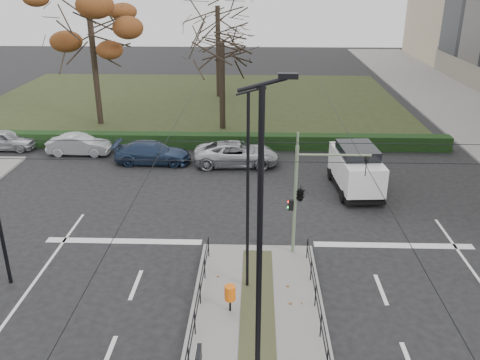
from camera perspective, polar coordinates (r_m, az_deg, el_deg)
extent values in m
plane|color=black|center=(18.28, 1.97, -15.45)|extent=(140.00, 140.00, 0.00)
cube|color=#273018|center=(48.13, -5.23, 8.80)|extent=(38.00, 26.00, 0.10)
cube|color=black|center=(35.23, -7.82, 4.41)|extent=(38.00, 1.00, 1.00)
cylinder|color=black|center=(21.37, -3.55, -7.48)|extent=(0.04, 0.04, 0.90)
cylinder|color=black|center=(21.39, 7.55, -7.61)|extent=(0.04, 0.04, 0.90)
cylinder|color=black|center=(15.72, -5.87, -18.02)|extent=(0.04, 13.20, 0.04)
cylinder|color=black|center=(15.75, 9.88, -18.18)|extent=(0.04, 13.20, 0.04)
cylinder|color=black|center=(16.47, 2.22, 2.09)|extent=(20.00, 0.02, 0.02)
cylinder|color=black|center=(18.36, 2.20, 4.24)|extent=(20.00, 0.02, 0.02)
cylinder|color=black|center=(14.18, -12.06, -2.73)|extent=(0.02, 34.00, 0.02)
cylinder|color=black|center=(14.25, 16.49, -3.07)|extent=(0.02, 34.00, 0.02)
cylinder|color=slate|center=(20.91, 6.19, -2.35)|extent=(0.15, 0.15, 4.75)
cylinder|color=slate|center=(20.33, 10.53, 2.78)|extent=(2.92, 0.09, 0.09)
imported|color=black|center=(20.72, 13.94, 1.51)|extent=(0.17, 0.19, 0.82)
imported|color=black|center=(20.78, 6.78, -1.44)|extent=(0.83, 1.85, 0.73)
cube|color=black|center=(20.97, 5.72, -2.80)|extent=(0.20, 0.15, 0.46)
sphere|color=#FF0C0C|center=(20.91, 5.48, -2.45)|extent=(0.10, 0.10, 0.10)
sphere|color=#0CE533|center=(21.01, 5.46, -3.06)|extent=(0.10, 0.10, 0.10)
cylinder|color=black|center=(18.32, -1.12, -13.82)|extent=(0.08, 0.08, 0.49)
cylinder|color=#E05B0D|center=(18.04, -1.13, -12.56)|extent=(0.39, 0.39, 0.54)
cube|color=black|center=(13.50, -4.69, -19.35)|extent=(0.11, 0.60, 0.46)
cube|color=beige|center=(13.51, -4.98, -19.34)|extent=(0.02, 0.53, 0.38)
cylinder|color=black|center=(11.93, 2.14, -10.99)|extent=(0.13, 0.13, 8.99)
cube|color=black|center=(10.17, 5.43, 11.55)|extent=(0.39, 0.16, 0.11)
cylinder|color=black|center=(17.91, 0.87, -1.82)|extent=(0.11, 0.11, 7.45)
cube|color=black|center=(16.71, 2.41, 10.35)|extent=(0.33, 0.13, 0.09)
imported|color=#A3A6AB|center=(37.93, -24.89, 4.10)|extent=(4.06, 1.70, 1.37)
imported|color=#A3A6AB|center=(35.13, -17.60, 3.80)|extent=(4.09, 1.44, 1.35)
imported|color=#21314D|center=(32.40, -9.80, 3.05)|extent=(4.79, 2.00, 1.38)
imported|color=#A3A6AB|center=(31.64, -0.38, 2.98)|extent=(5.36, 2.69, 1.46)
cube|color=white|center=(28.38, 12.88, 1.26)|extent=(2.37, 4.94, 1.55)
cube|color=black|center=(28.07, 13.04, 3.04)|extent=(2.05, 2.77, 0.73)
cube|color=black|center=(28.74, 12.72, -0.55)|extent=(2.42, 5.03, 0.18)
cylinder|color=black|center=(27.62, 15.55, -1.73)|extent=(0.27, 0.67, 0.66)
cylinder|color=black|center=(27.07, 11.48, -1.83)|extent=(0.27, 0.67, 0.66)
cylinder|color=black|center=(30.41, 13.83, 0.69)|extent=(0.27, 0.67, 0.66)
cylinder|color=black|center=(29.91, 10.12, 0.64)|extent=(0.27, 0.67, 0.66)
cylinder|color=black|center=(41.10, -15.97, 11.93)|extent=(0.44, 0.44, 8.58)
ellipsoid|color=#542813|center=(40.61, -16.63, 17.87)|extent=(8.22, 8.22, 5.39)
cylinder|color=black|center=(49.06, -2.46, 14.13)|extent=(0.44, 0.44, 8.31)
cylinder|color=black|center=(38.48, -2.02, 10.45)|extent=(0.44, 0.44, 6.42)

